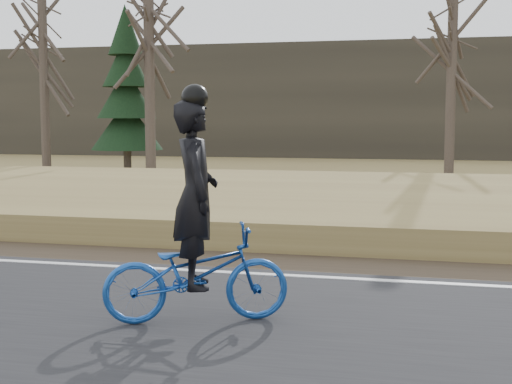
# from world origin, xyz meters

# --- Properties ---
(embankment) EXTENTS (120.00, 5.00, 0.44)m
(embankment) POSITION_xyz_m (0.00, 4.20, 0.22)
(embankment) COLOR olive
(embankment) RESTS_ON ground
(ballast) EXTENTS (120.00, 3.00, 0.45)m
(ballast) POSITION_xyz_m (0.00, 8.00, 0.23)
(ballast) COLOR slate
(ballast) RESTS_ON ground
(railroad) EXTENTS (120.00, 2.40, 0.29)m
(railroad) POSITION_xyz_m (0.00, 8.00, 0.53)
(railroad) COLOR black
(railroad) RESTS_ON ballast
(treeline_backdrop) EXTENTS (120.00, 4.00, 6.00)m
(treeline_backdrop) POSITION_xyz_m (0.00, 30.00, 3.00)
(treeline_backdrop) COLOR #383328
(treeline_backdrop) RESTS_ON ground
(cyclist) EXTENTS (1.94, 1.29, 2.34)m
(cyclist) POSITION_xyz_m (4.84, -2.04, 0.82)
(cyclist) COLOR #154294
(cyclist) RESTS_ON road
(bare_tree_left) EXTENTS (0.36, 0.36, 7.22)m
(bare_tree_left) POSITION_xyz_m (-7.68, 16.92, 3.61)
(bare_tree_left) COLOR #4F433A
(bare_tree_left) RESTS_ON ground
(bare_tree_near_left) EXTENTS (0.36, 0.36, 7.60)m
(bare_tree_near_left) POSITION_xyz_m (-2.26, 14.44, 3.80)
(bare_tree_near_left) COLOR #4F433A
(bare_tree_near_left) RESTS_ON ground
(bare_tree_center) EXTENTS (0.36, 0.36, 7.73)m
(bare_tree_center) POSITION_xyz_m (7.81, 17.82, 3.86)
(bare_tree_center) COLOR #4F433A
(bare_tree_center) RESTS_ON ground
(conifer) EXTENTS (2.60, 2.60, 6.16)m
(conifer) POSITION_xyz_m (-3.66, 15.65, 2.92)
(conifer) COLOR #4F433A
(conifer) RESTS_ON ground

